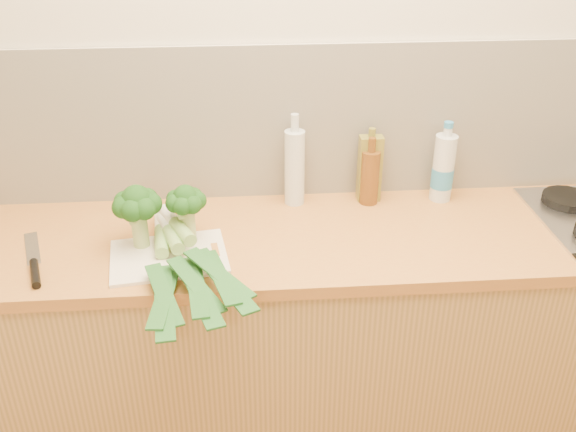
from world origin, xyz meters
name	(u,v)px	position (x,y,z in m)	size (l,w,h in m)	color
room_shell	(315,123)	(0.00, 1.49, 1.17)	(3.50, 3.50, 3.50)	beige
counter	(320,341)	(0.00, 1.20, 0.45)	(3.20, 0.62, 0.90)	tan
chopping_board	(169,257)	(-0.49, 1.08, 0.91)	(0.34, 0.25, 0.01)	white
broccoli_left	(137,205)	(-0.58, 1.15, 1.05)	(0.15, 0.15, 0.20)	#97AD65
broccoli_right	(186,203)	(-0.43, 1.17, 1.04)	(0.12, 0.13, 0.19)	#97AD65
leek_front	(162,254)	(-0.50, 1.05, 0.93)	(0.14, 0.68, 0.04)	white
leek_mid	(180,253)	(-0.45, 1.02, 0.95)	(0.23, 0.60, 0.04)	white
leek_back	(193,244)	(-0.41, 1.04, 0.97)	(0.31, 0.59, 0.04)	white
chefs_knife	(34,267)	(-0.88, 1.05, 0.91)	(0.14, 0.33, 0.02)	silver
oil_tin	(370,168)	(0.19, 1.43, 1.02)	(0.08, 0.05, 0.27)	olive
glass_bottle	(295,166)	(-0.08, 1.42, 1.04)	(0.07, 0.07, 0.33)	silver
amber_bottle	(370,176)	(0.18, 1.40, 1.00)	(0.06, 0.06, 0.24)	brown
water_bottle	(443,170)	(0.44, 1.41, 1.01)	(0.08, 0.08, 0.27)	silver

